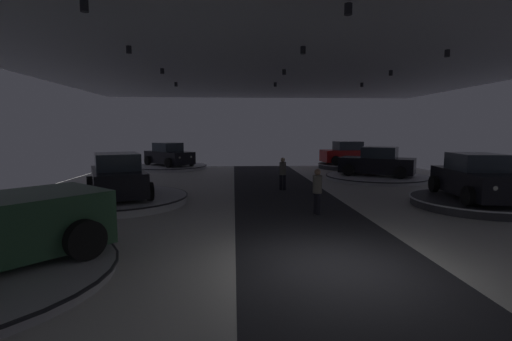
{
  "coord_description": "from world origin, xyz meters",
  "views": [
    {
      "loc": [
        -2.23,
        -7.3,
        2.92
      ],
      "look_at": [
        -1.39,
        6.24,
        1.4
      ],
      "focal_mm": 25.37,
      "sensor_mm": 36.0,
      "label": 1
    }
  ],
  "objects_px": {
    "display_platform_deep_right": "(349,166)",
    "display_car_mid_right": "(477,178)",
    "display_platform_mid_left": "(118,200)",
    "display_platform_deep_left": "(169,167)",
    "display_car_mid_left": "(118,177)",
    "display_car_deep_left": "(169,155)",
    "display_car_deep_right": "(349,154)",
    "display_platform_mid_right": "(476,202)",
    "display_car_far_right": "(377,163)",
    "visitor_walking_far": "(317,189)",
    "visitor_walking_near": "(283,172)",
    "display_platform_far_right": "(376,177)"
  },
  "relations": [
    {
      "from": "visitor_walking_near",
      "to": "display_car_deep_left",
      "type": "bearing_deg",
      "value": 125.22
    },
    {
      "from": "display_car_mid_left",
      "to": "display_car_far_right",
      "type": "xyz_separation_m",
      "value": [
        13.1,
        6.51,
        -0.09
      ]
    },
    {
      "from": "display_car_deep_right",
      "to": "display_car_mid_right",
      "type": "height_order",
      "value": "display_car_deep_right"
    },
    {
      "from": "display_car_far_right",
      "to": "display_car_deep_left",
      "type": "bearing_deg",
      "value": 153.23
    },
    {
      "from": "display_platform_far_right",
      "to": "display_car_far_right",
      "type": "height_order",
      "value": "display_car_far_right"
    },
    {
      "from": "display_car_mid_left",
      "to": "display_platform_mid_right",
      "type": "height_order",
      "value": "display_car_mid_left"
    },
    {
      "from": "display_car_far_right",
      "to": "display_platform_deep_left",
      "type": "relative_size",
      "value": 0.8
    },
    {
      "from": "display_platform_mid_right",
      "to": "display_car_far_right",
      "type": "height_order",
      "value": "display_car_far_right"
    },
    {
      "from": "display_car_deep_right",
      "to": "display_platform_mid_right",
      "type": "bearing_deg",
      "value": -88.61
    },
    {
      "from": "display_car_mid_left",
      "to": "display_car_deep_right",
      "type": "bearing_deg",
      "value": 43.66
    },
    {
      "from": "display_car_mid_left",
      "to": "visitor_walking_near",
      "type": "relative_size",
      "value": 2.87
    },
    {
      "from": "display_car_mid_right",
      "to": "display_car_far_right",
      "type": "relative_size",
      "value": 0.98
    },
    {
      "from": "display_platform_deep_right",
      "to": "display_car_mid_left",
      "type": "bearing_deg",
      "value": -136.4
    },
    {
      "from": "display_platform_mid_left",
      "to": "display_platform_deep_left",
      "type": "height_order",
      "value": "display_platform_mid_left"
    },
    {
      "from": "display_platform_mid_left",
      "to": "display_platform_far_right",
      "type": "height_order",
      "value": "display_platform_mid_left"
    },
    {
      "from": "display_platform_deep_right",
      "to": "visitor_walking_far",
      "type": "relative_size",
      "value": 2.99
    },
    {
      "from": "display_car_deep_left",
      "to": "display_platform_deep_right",
      "type": "bearing_deg",
      "value": -1.93
    },
    {
      "from": "display_car_deep_right",
      "to": "visitor_walking_near",
      "type": "xyz_separation_m",
      "value": [
        -6.48,
        -9.85,
        -0.21
      ]
    },
    {
      "from": "display_platform_mid_left",
      "to": "display_car_far_right",
      "type": "xyz_separation_m",
      "value": [
        13.12,
        6.48,
        0.81
      ]
    },
    {
      "from": "display_car_deep_right",
      "to": "display_car_deep_left",
      "type": "relative_size",
      "value": 1.01
    },
    {
      "from": "display_car_mid_left",
      "to": "display_car_far_right",
      "type": "distance_m",
      "value": 14.63
    },
    {
      "from": "display_platform_mid_left",
      "to": "visitor_walking_far",
      "type": "distance_m",
      "value": 7.82
    },
    {
      "from": "display_platform_far_right",
      "to": "visitor_walking_near",
      "type": "relative_size",
      "value": 3.74
    },
    {
      "from": "display_car_mid_left",
      "to": "visitor_walking_far",
      "type": "bearing_deg",
      "value": -16.55
    },
    {
      "from": "visitor_walking_near",
      "to": "visitor_walking_far",
      "type": "bearing_deg",
      "value": -84.55
    },
    {
      "from": "display_platform_deep_right",
      "to": "display_car_mid_right",
      "type": "relative_size",
      "value": 1.08
    },
    {
      "from": "display_platform_deep_right",
      "to": "display_car_deep_left",
      "type": "xyz_separation_m",
      "value": [
        -13.79,
        0.46,
        0.83
      ]
    },
    {
      "from": "display_car_mid_right",
      "to": "display_platform_deep_left",
      "type": "distance_m",
      "value": 20.33
    },
    {
      "from": "display_platform_mid_right",
      "to": "display_car_far_right",
      "type": "xyz_separation_m",
      "value": [
        -0.67,
        7.9,
        0.81
      ]
    },
    {
      "from": "display_platform_mid_left",
      "to": "display_car_far_right",
      "type": "height_order",
      "value": "display_car_far_right"
    },
    {
      "from": "display_platform_far_right",
      "to": "display_car_deep_left",
      "type": "bearing_deg",
      "value": 153.24
    },
    {
      "from": "display_car_far_right",
      "to": "display_platform_deep_left",
      "type": "distance_m",
      "value": 15.04
    },
    {
      "from": "display_platform_deep_right",
      "to": "visitor_walking_far",
      "type": "bearing_deg",
      "value": -111.81
    },
    {
      "from": "display_platform_mid_right",
      "to": "display_platform_far_right",
      "type": "xyz_separation_m",
      "value": [
        -0.7,
        7.92,
        -0.05
      ]
    },
    {
      "from": "display_car_mid_left",
      "to": "visitor_walking_far",
      "type": "height_order",
      "value": "display_car_mid_left"
    },
    {
      "from": "display_car_mid_right",
      "to": "visitor_walking_far",
      "type": "xyz_separation_m",
      "value": [
        -6.33,
        -0.85,
        -0.19
      ]
    },
    {
      "from": "display_car_far_right",
      "to": "visitor_walking_far",
      "type": "relative_size",
      "value": 2.84
    },
    {
      "from": "display_car_deep_right",
      "to": "display_platform_mid_left",
      "type": "distance_m",
      "value": 18.58
    },
    {
      "from": "display_platform_deep_right",
      "to": "display_car_deep_left",
      "type": "bearing_deg",
      "value": 178.07
    },
    {
      "from": "visitor_walking_near",
      "to": "display_platform_far_right",
      "type": "bearing_deg",
      "value": 30.13
    },
    {
      "from": "display_platform_mid_right",
      "to": "display_car_far_right",
      "type": "bearing_deg",
      "value": 94.86
    },
    {
      "from": "display_platform_far_right",
      "to": "display_platform_deep_left",
      "type": "bearing_deg",
      "value": 153.28
    },
    {
      "from": "visitor_walking_near",
      "to": "visitor_walking_far",
      "type": "xyz_separation_m",
      "value": [
        0.49,
        -5.18,
        0.0
      ]
    },
    {
      "from": "display_platform_mid_left",
      "to": "display_car_deep_left",
      "type": "relative_size",
      "value": 1.26
    },
    {
      "from": "display_car_mid_left",
      "to": "display_car_deep_left",
      "type": "distance_m",
      "value": 13.29
    },
    {
      "from": "display_platform_mid_left",
      "to": "display_platform_deep_left",
      "type": "distance_m",
      "value": 13.24
    },
    {
      "from": "display_platform_mid_right",
      "to": "visitor_walking_near",
      "type": "bearing_deg",
      "value": 147.41
    },
    {
      "from": "visitor_walking_near",
      "to": "visitor_walking_far",
      "type": "height_order",
      "value": "same"
    },
    {
      "from": "display_platform_deep_right",
      "to": "display_car_deep_left",
      "type": "relative_size",
      "value": 1.11
    },
    {
      "from": "display_platform_deep_left",
      "to": "visitor_walking_far",
      "type": "distance_m",
      "value": 17.33
    }
  ]
}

